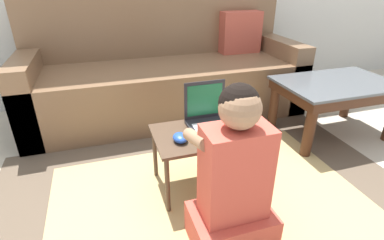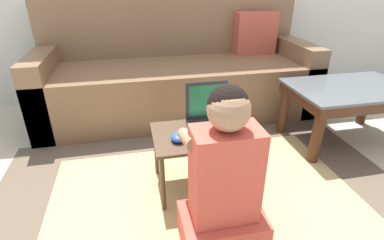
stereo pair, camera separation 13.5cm
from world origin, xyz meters
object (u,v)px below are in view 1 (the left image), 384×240
at_px(couch, 167,75).
at_px(person_seated, 234,182).
at_px(coffee_table, 336,91).
at_px(laptop_desk, 202,140).
at_px(computer_mouse, 180,138).
at_px(laptop, 210,121).

height_order(couch, person_seated, couch).
relative_size(coffee_table, laptop_desk, 1.60).
relative_size(laptop_desk, computer_mouse, 5.33).
distance_m(computer_mouse, person_seated, 0.39).
distance_m(laptop_desk, laptop, 0.12).
relative_size(couch, laptop_desk, 4.36).
relative_size(coffee_table, person_seated, 1.07).
bearing_deg(coffee_table, computer_mouse, -164.78).
bearing_deg(laptop, coffee_table, 12.82).
height_order(couch, laptop, couch).
bearing_deg(laptop_desk, computer_mouse, -160.23).
height_order(coffee_table, computer_mouse, coffee_table).
xyz_separation_m(couch, laptop, (-0.00, -1.04, 0.06)).
height_order(coffee_table, person_seated, person_seated).
bearing_deg(coffee_table, laptop_desk, -165.33).
xyz_separation_m(couch, coffee_table, (1.05, -0.80, 0.02)).
bearing_deg(laptop_desk, coffee_table, 14.67).
bearing_deg(person_seated, laptop, 81.79).
height_order(couch, computer_mouse, couch).
height_order(computer_mouse, person_seated, person_seated).
xyz_separation_m(coffee_table, person_seated, (-1.12, -0.71, -0.01)).
relative_size(coffee_table, laptop, 3.41).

